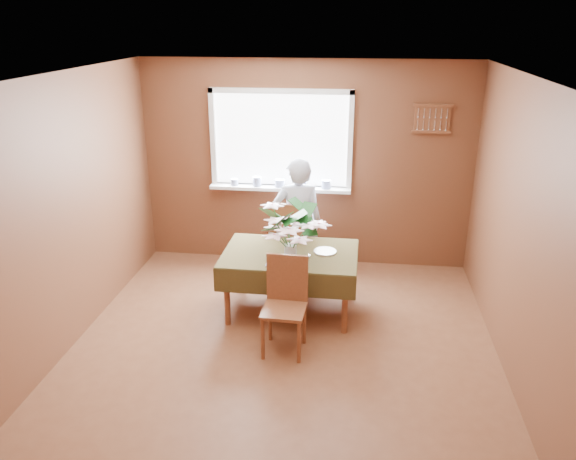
# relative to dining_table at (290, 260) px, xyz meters

# --- Properties ---
(floor) EXTENTS (4.50, 4.50, 0.00)m
(floor) POSITION_rel_dining_table_xyz_m (0.02, -0.89, -0.59)
(floor) COLOR brown
(floor) RESTS_ON ground
(ceiling) EXTENTS (4.50, 4.50, 0.00)m
(ceiling) POSITION_rel_dining_table_xyz_m (0.02, -0.89, 1.91)
(ceiling) COLOR white
(ceiling) RESTS_ON wall_back
(wall_back) EXTENTS (4.00, 0.00, 4.00)m
(wall_back) POSITION_rel_dining_table_xyz_m (0.02, 1.36, 0.66)
(wall_back) COLOR brown
(wall_back) RESTS_ON floor
(wall_front) EXTENTS (4.00, 0.00, 4.00)m
(wall_front) POSITION_rel_dining_table_xyz_m (0.02, -3.14, 0.66)
(wall_front) COLOR brown
(wall_front) RESTS_ON floor
(wall_left) EXTENTS (0.00, 4.50, 4.50)m
(wall_left) POSITION_rel_dining_table_xyz_m (-1.98, -0.89, 0.66)
(wall_left) COLOR brown
(wall_left) RESTS_ON floor
(wall_right) EXTENTS (0.00, 4.50, 4.50)m
(wall_right) POSITION_rel_dining_table_xyz_m (2.02, -0.89, 0.66)
(wall_right) COLOR brown
(wall_right) RESTS_ON floor
(window_assembly) EXTENTS (1.72, 0.20, 1.22)m
(window_assembly) POSITION_rel_dining_table_xyz_m (-0.27, 1.31, 0.76)
(window_assembly) COLOR white
(window_assembly) RESTS_ON wall_back
(spoon_rack) EXTENTS (0.44, 0.05, 0.33)m
(spoon_rack) POSITION_rel_dining_table_xyz_m (1.47, 1.33, 1.26)
(spoon_rack) COLOR brown
(spoon_rack) RESTS_ON wall_back
(dining_table) EXTENTS (1.39, 0.96, 0.68)m
(dining_table) POSITION_rel_dining_table_xyz_m (0.00, 0.00, 0.00)
(dining_table) COLOR brown
(dining_table) RESTS_ON floor
(chair_far) EXTENTS (0.57, 0.57, 1.01)m
(chair_far) POSITION_rel_dining_table_xyz_m (-0.03, 0.63, -0.04)
(chair_far) COLOR brown
(chair_far) RESTS_ON floor
(chair_near) EXTENTS (0.41, 0.41, 0.91)m
(chair_near) POSITION_rel_dining_table_xyz_m (0.04, -0.70, -0.09)
(chair_near) COLOR brown
(chair_near) RESTS_ON floor
(seated_woman) EXTENTS (0.61, 0.45, 1.52)m
(seated_woman) POSITION_rel_dining_table_xyz_m (0.01, 0.64, 0.17)
(seated_woman) COLOR white
(seated_woman) RESTS_ON floor
(flower_bouquet) EXTENTS (0.63, 0.63, 0.54)m
(flower_bouquet) POSITION_rel_dining_table_xyz_m (0.02, -0.16, 0.43)
(flower_bouquet) COLOR white
(flower_bouquet) RESTS_ON dining_table
(side_plate) EXTENTS (0.29, 0.29, 0.01)m
(side_plate) POSITION_rel_dining_table_xyz_m (0.36, 0.06, 0.09)
(side_plate) COLOR white
(side_plate) RESTS_ON dining_table
(table_knife) EXTENTS (0.07, 0.24, 0.00)m
(table_knife) POSITION_rel_dining_table_xyz_m (0.18, -0.16, 0.09)
(table_knife) COLOR silver
(table_knife) RESTS_ON dining_table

